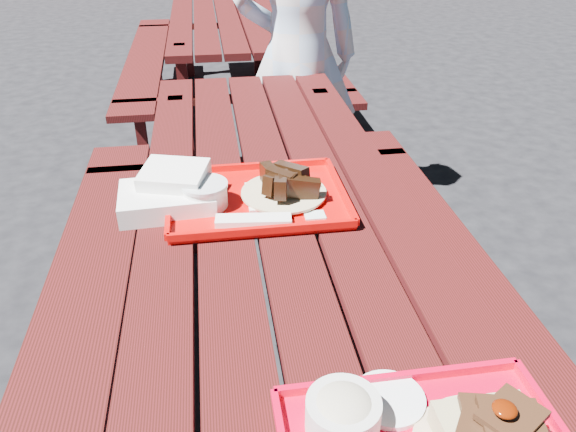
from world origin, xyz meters
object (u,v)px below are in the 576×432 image
(picnic_table_far, at_px, (227,36))
(far_tray, at_px, (254,196))
(picnic_table_near, at_px, (280,268))
(person, at_px, (297,56))

(picnic_table_far, height_order, far_tray, far_tray)
(picnic_table_near, xyz_separation_m, far_tray, (-0.06, 0.04, 0.21))
(picnic_table_near, distance_m, far_tray, 0.23)
(picnic_table_near, distance_m, person, 1.36)
(picnic_table_far, bearing_deg, picnic_table_near, -90.00)
(picnic_table_near, bearing_deg, person, 78.83)
(far_tray, xyz_separation_m, person, (0.32, 1.27, 0.03))
(picnic_table_far, bearing_deg, person, -80.07)
(picnic_table_near, xyz_separation_m, person, (0.26, 1.32, 0.24))
(picnic_table_far, xyz_separation_m, person, (0.26, -1.48, 0.24))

